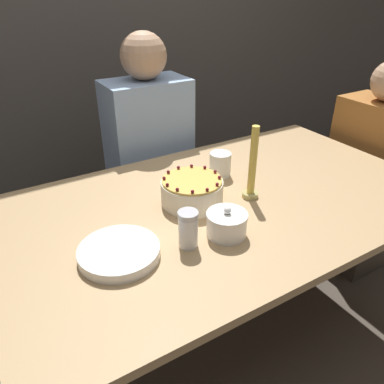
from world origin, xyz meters
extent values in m
plane|color=#4C4238|center=(0.00, 0.00, 0.00)|extent=(12.00, 12.00, 0.00)
cube|color=#4C4742|center=(0.00, 1.40, 1.30)|extent=(8.00, 0.05, 2.60)
cube|color=tan|center=(0.00, 0.00, 0.74)|extent=(1.62, 0.94, 0.03)
cylinder|color=tan|center=(-0.75, 0.41, 0.36)|extent=(0.07, 0.07, 0.73)
cylinder|color=tan|center=(0.75, 0.41, 0.36)|extent=(0.07, 0.07, 0.73)
cylinder|color=#EFE5CC|center=(-0.12, 0.05, 0.80)|extent=(0.22, 0.22, 0.09)
cylinder|color=gold|center=(-0.12, 0.05, 0.85)|extent=(0.21, 0.21, 0.01)
sphere|color=maroon|center=(-0.02, 0.05, 0.86)|extent=(0.01, 0.01, 0.01)
sphere|color=maroon|center=(-0.04, 0.09, 0.86)|extent=(0.01, 0.01, 0.01)
sphere|color=maroon|center=(-0.07, 0.13, 0.86)|extent=(0.01, 0.01, 0.01)
sphere|color=maroon|center=(-0.12, 0.14, 0.86)|extent=(0.01, 0.01, 0.01)
sphere|color=maroon|center=(-0.17, 0.13, 0.86)|extent=(0.01, 0.01, 0.01)
sphere|color=maroon|center=(-0.20, 0.09, 0.86)|extent=(0.01, 0.01, 0.01)
sphere|color=maroon|center=(-0.22, 0.05, 0.86)|extent=(0.01, 0.01, 0.01)
sphere|color=maroon|center=(-0.20, 0.00, 0.86)|extent=(0.01, 0.01, 0.01)
sphere|color=maroon|center=(-0.17, -0.04, 0.86)|extent=(0.01, 0.01, 0.01)
sphere|color=maroon|center=(-0.12, -0.05, 0.86)|extent=(0.01, 0.01, 0.01)
sphere|color=maroon|center=(-0.07, -0.04, 0.86)|extent=(0.01, 0.01, 0.01)
sphere|color=maroon|center=(-0.04, 0.00, 0.86)|extent=(0.01, 0.01, 0.01)
cylinder|color=white|center=(-0.13, -0.18, 0.79)|extent=(0.13, 0.13, 0.07)
cylinder|color=white|center=(-0.13, -0.18, 0.83)|extent=(0.13, 0.13, 0.01)
sphere|color=white|center=(-0.13, -0.18, 0.85)|extent=(0.02, 0.02, 0.02)
cylinder|color=white|center=(-0.26, -0.16, 0.81)|extent=(0.06, 0.06, 0.10)
cylinder|color=silver|center=(-0.26, -0.16, 0.87)|extent=(0.06, 0.06, 0.02)
cylinder|color=white|center=(-0.46, -0.11, 0.76)|extent=(0.24, 0.24, 0.01)
cylinder|color=white|center=(-0.46, -0.11, 0.77)|extent=(0.24, 0.24, 0.01)
cylinder|color=white|center=(-0.46, -0.11, 0.78)|extent=(0.24, 0.24, 0.01)
cylinder|color=white|center=(-0.46, -0.11, 0.78)|extent=(0.24, 0.24, 0.01)
cylinder|color=tan|center=(0.09, -0.03, 0.76)|extent=(0.06, 0.06, 0.02)
cylinder|color=gold|center=(0.09, -0.03, 0.90)|extent=(0.03, 0.03, 0.26)
cylinder|color=white|center=(0.09, 0.17, 0.81)|extent=(0.09, 0.09, 0.10)
cube|color=#473D33|center=(0.00, 0.67, 0.23)|extent=(0.34, 0.34, 0.45)
cube|color=#99B7E0|center=(0.00, 0.67, 0.75)|extent=(0.40, 0.24, 0.61)
sphere|color=tan|center=(0.00, 0.67, 1.16)|extent=(0.21, 0.21, 0.21)
cube|color=#473D33|center=(1.01, 0.09, 0.23)|extent=(0.34, 0.34, 0.45)
cube|color=#A5662D|center=(1.01, 0.09, 0.70)|extent=(0.24, 0.40, 0.50)
camera|label=1|loc=(-0.72, -0.95, 1.46)|focal=35.00mm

